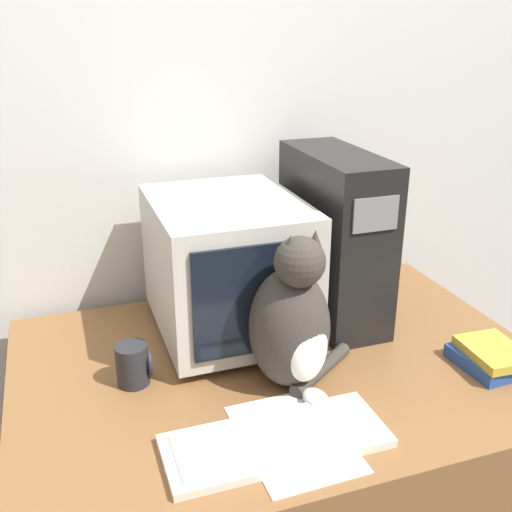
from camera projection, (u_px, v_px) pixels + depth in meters
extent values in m
cube|color=silver|center=(220.00, 128.00, 1.80)|extent=(7.00, 0.05, 2.50)
cube|color=brown|center=(279.00, 476.00, 1.67)|extent=(1.33, 0.92, 0.74)
cube|color=#BCB7AD|center=(228.00, 326.00, 1.68)|extent=(0.27, 0.28, 0.02)
cube|color=#BCB7AD|center=(227.00, 264.00, 1.60)|extent=(0.38, 0.46, 0.35)
cube|color=black|center=(256.00, 300.00, 1.40)|extent=(0.30, 0.01, 0.28)
cube|color=black|center=(334.00, 237.00, 1.69)|extent=(0.17, 0.42, 0.48)
cube|color=slate|center=(376.00, 214.00, 1.45)|extent=(0.12, 0.01, 0.09)
cube|color=silver|center=(276.00, 441.00, 1.23)|extent=(0.46, 0.18, 0.02)
cube|color=beige|center=(276.00, 437.00, 1.23)|extent=(0.42, 0.14, 0.00)
ellipsoid|color=#38332D|center=(289.00, 328.00, 1.39)|extent=(0.23, 0.23, 0.29)
ellipsoid|color=white|center=(307.00, 350.00, 1.34)|extent=(0.11, 0.07, 0.16)
sphere|color=#38332D|center=(300.00, 262.00, 1.30)|extent=(0.14, 0.14, 0.11)
cone|color=#38332D|center=(290.00, 245.00, 1.27)|extent=(0.03, 0.03, 0.04)
cone|color=#38332D|center=(315.00, 239.00, 1.30)|extent=(0.03, 0.03, 0.04)
ellipsoid|color=white|center=(316.00, 399.00, 1.35)|extent=(0.07, 0.09, 0.04)
cylinder|color=#38332D|center=(321.00, 369.00, 1.46)|extent=(0.21, 0.17, 0.03)
cube|color=#234793|center=(488.00, 360.00, 1.50)|extent=(0.15, 0.18, 0.03)
cube|color=gold|center=(494.00, 352.00, 1.48)|extent=(0.14, 0.17, 0.02)
cylinder|color=black|center=(234.00, 431.00, 1.27)|extent=(0.13, 0.01, 0.01)
cube|color=white|center=(293.00, 438.00, 1.25)|extent=(0.22, 0.30, 0.00)
cylinder|color=#232328|center=(132.00, 365.00, 1.42)|extent=(0.08, 0.08, 0.10)
torus|color=#232328|center=(149.00, 362.00, 1.43)|extent=(0.01, 0.07, 0.07)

